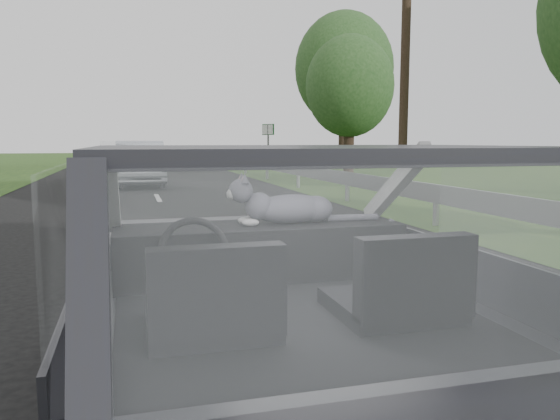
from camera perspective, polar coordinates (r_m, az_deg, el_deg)
subject_car at (r=2.52m, az=1.18°, el=-9.80°), size 1.80×4.00×1.45m
dashboard at (r=3.08m, az=-2.15°, el=-4.28°), size 1.58×0.45×0.30m
driver_seat at (r=2.12m, az=-7.02°, el=-8.78°), size 0.50×0.72×0.42m
passenger_seat at (r=2.37m, az=12.63°, el=-7.21°), size 0.50×0.72×0.42m
steering_wheel at (r=2.71m, az=-8.98°, el=-4.43°), size 0.36×0.36×0.04m
cat at (r=3.08m, az=1.15°, el=0.32°), size 0.65×0.23×0.29m
guardrail at (r=13.32m, az=6.59°, el=3.36°), size 0.05×90.00×0.32m
other_car at (r=18.87m, az=-14.40°, el=4.78°), size 1.84×4.51×1.48m
highway_sign at (r=28.47m, az=-1.25°, el=6.62°), size 0.47×0.89×2.34m
utility_pole at (r=18.72m, az=12.98°, el=16.38°), size 0.34×0.34×9.01m
tree_2 at (r=25.56m, az=7.26°, el=10.69°), size 4.83×4.83×6.08m
tree_3 at (r=33.19m, az=6.68°, el=12.19°), size 7.56×7.56×8.75m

